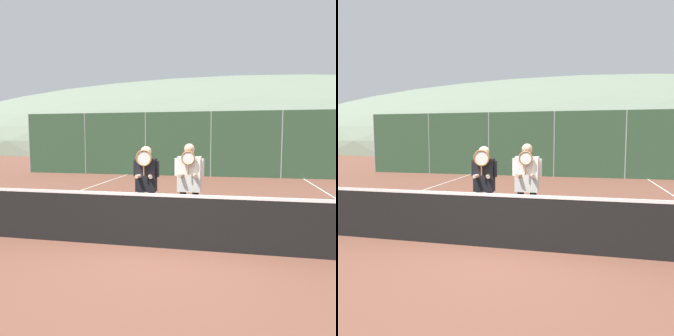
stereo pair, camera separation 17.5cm
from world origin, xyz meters
TOP-DOWN VIEW (x-y plane):
  - ground_plane at (0.00, 0.00)m, footprint 120.00×120.00m
  - hill_distant at (0.00, 54.87)m, footprint 117.68×65.38m
  - clubhouse_building at (1.63, 19.41)m, footprint 21.64×5.50m
  - fence_back at (-0.00, 10.82)m, footprint 20.15×0.06m
  - tennis_net at (0.00, 0.00)m, footprint 11.73×0.09m
  - court_line_left_sideline at (-4.36, 3.00)m, footprint 0.05×16.00m
  - player_leftmost at (-0.58, 0.89)m, footprint 0.54×0.34m
  - player_center_left at (0.30, 0.90)m, footprint 0.59×0.34m
  - car_far_left at (-5.80, 13.29)m, footprint 4.25×1.90m
  - car_left_of_center at (-0.52, 13.08)m, footprint 4.61×1.93m
  - car_center at (4.69, 12.96)m, footprint 4.11×2.04m

SIDE VIEW (x-z plane):
  - ground_plane at x=0.00m, z-range 0.00..0.00m
  - hill_distant at x=0.00m, z-range -11.44..11.44m
  - court_line_left_sideline at x=-4.36m, z-range 0.00..0.01m
  - tennis_net at x=0.00m, z-range -0.03..1.04m
  - car_left_of_center at x=-0.52m, z-range 0.03..1.69m
  - car_far_left at x=-5.80m, z-range 0.02..1.79m
  - car_center at x=4.69m, z-range 0.01..1.89m
  - player_leftmost at x=-0.58m, z-range 0.17..1.94m
  - player_center_left at x=0.30m, z-range 0.17..2.00m
  - fence_back at x=0.00m, z-range 0.00..3.23m
  - clubhouse_building at x=1.63m, z-range 0.02..3.49m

